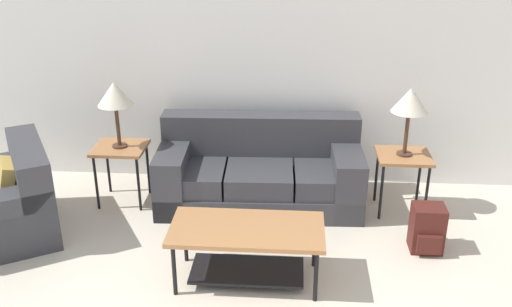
# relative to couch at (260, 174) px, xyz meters

# --- Properties ---
(wall_back) EXTENTS (8.83, 0.06, 2.60)m
(wall_back) POSITION_rel_couch_xyz_m (0.07, 0.56, 1.00)
(wall_back) COLOR white
(wall_back) RESTS_ON ground_plane
(couch) EXTENTS (1.96, 0.92, 0.82)m
(couch) POSITION_rel_couch_xyz_m (0.00, 0.00, 0.00)
(couch) COLOR #38383D
(couch) RESTS_ON ground_plane
(armchair) EXTENTS (1.30, 1.36, 0.80)m
(armchair) POSITION_rel_couch_xyz_m (-2.20, -0.76, -0.01)
(armchair) COLOR #38383D
(armchair) RESTS_ON ground_plane
(coffee_table) EXTENTS (1.16, 0.57, 0.47)m
(coffee_table) POSITION_rel_couch_xyz_m (-0.01, -1.30, 0.05)
(coffee_table) COLOR #A87042
(coffee_table) RESTS_ON ground_plane
(side_table_left) EXTENTS (0.49, 0.44, 0.58)m
(side_table_left) POSITION_rel_couch_xyz_m (-1.33, -0.08, 0.21)
(side_table_left) COLOR #A87042
(side_table_left) RESTS_ON ground_plane
(side_table_right) EXTENTS (0.49, 0.44, 0.58)m
(side_table_right) POSITION_rel_couch_xyz_m (1.33, -0.08, 0.21)
(side_table_right) COLOR #A87042
(side_table_right) RESTS_ON ground_plane
(table_lamp_left) EXTENTS (0.32, 0.32, 0.63)m
(table_lamp_left) POSITION_rel_couch_xyz_m (-1.33, -0.08, 0.79)
(table_lamp_left) COLOR #472D1E
(table_lamp_left) RESTS_ON side_table_left
(table_lamp_right) EXTENTS (0.32, 0.32, 0.63)m
(table_lamp_right) POSITION_rel_couch_xyz_m (1.33, -0.08, 0.79)
(table_lamp_right) COLOR #472D1E
(table_lamp_right) RESTS_ON side_table_right
(backpack) EXTENTS (0.26, 0.30, 0.41)m
(backpack) POSITION_rel_couch_xyz_m (1.45, -0.76, -0.10)
(backpack) COLOR #4C1E19
(backpack) RESTS_ON ground_plane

